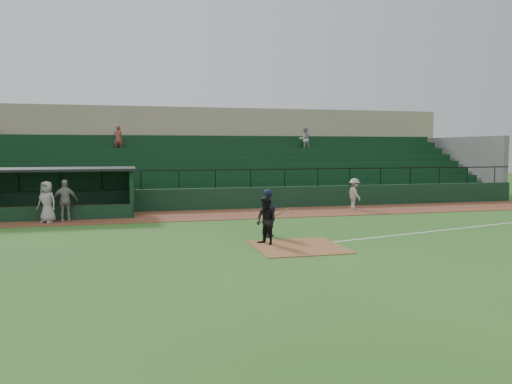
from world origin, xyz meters
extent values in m
plane|color=#2C5C1D|center=(0.00, 0.00, 0.00)|extent=(90.00, 90.00, 0.00)
cube|color=brown|center=(0.00, 8.00, 0.01)|extent=(40.00, 4.00, 0.03)
cube|color=brown|center=(0.00, -1.00, 0.01)|extent=(3.00, 3.00, 0.03)
cube|color=white|center=(8.00, 1.20, 0.01)|extent=(17.49, 4.44, 0.01)
cube|color=black|center=(0.00, 10.20, 0.60)|extent=(36.00, 0.35, 1.20)
cylinder|color=black|center=(0.00, 10.20, 2.20)|extent=(36.00, 0.06, 0.06)
cube|color=#60615C|center=(0.00, 15.10, 1.80)|extent=(36.00, 9.00, 3.60)
cube|color=#0D3217|center=(0.00, 14.60, 2.25)|extent=(34.56, 8.00, 4.05)
cube|color=#60615C|center=(18.00, 15.15, 2.10)|extent=(0.35, 9.50, 4.20)
cube|color=gray|center=(0.00, 21.60, 3.20)|extent=(38.00, 3.00, 6.40)
cube|color=#60615C|center=(0.00, 19.60, 3.70)|extent=(36.00, 2.00, 0.20)
imported|color=#A4A4A4|center=(6.56, 16.90, 4.01)|extent=(0.84, 0.65, 1.72)
imported|color=brown|center=(-6.25, 16.90, 4.01)|extent=(0.63, 0.41, 1.71)
cube|color=black|center=(-9.75, 10.40, 1.15)|extent=(8.50, 0.20, 2.30)
cube|color=black|center=(-5.50, 9.10, 1.15)|extent=(0.20, 2.60, 2.30)
cube|color=black|center=(-9.75, 9.10, 2.36)|extent=(8.90, 3.20, 0.12)
cube|color=olive|center=(-9.75, 10.00, 0.25)|extent=(7.65, 0.40, 0.50)
cube|color=black|center=(-9.75, 7.75, 0.35)|extent=(8.50, 0.12, 0.70)
imported|color=black|center=(-0.41, 1.21, 0.92)|extent=(0.72, 0.80, 1.84)
cylinder|color=olive|center=(-0.01, 1.01, 0.95)|extent=(0.79, 0.34, 0.35)
imported|color=black|center=(-0.97, -0.32, 0.85)|extent=(0.96, 1.03, 1.70)
imported|color=#A49F99|center=(6.38, 8.21, 0.89)|extent=(0.69, 1.14, 1.71)
imported|color=gray|center=(-8.51, 7.30, 0.99)|extent=(1.20, 0.68, 1.93)
imported|color=#9D9893|center=(-9.24, 7.07, 0.97)|extent=(1.09, 0.97, 1.88)
camera|label=1|loc=(-5.58, -17.22, 3.40)|focal=35.40mm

